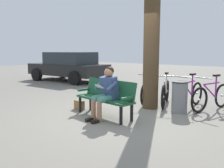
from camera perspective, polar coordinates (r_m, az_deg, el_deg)
ground_plane at (r=5.82m, az=-0.23°, el=-7.63°), size 40.00×40.00×0.00m
bench at (r=5.75m, az=-1.29°, el=-2.65°), size 1.65×0.68×0.87m
person_reading at (r=5.50m, az=-1.41°, el=-1.47°), size 0.53×0.80×1.20m
handbag at (r=6.53m, az=-7.73°, el=-4.89°), size 0.32×0.18×0.24m
tree_trunk at (r=6.57m, az=9.34°, el=11.71°), size 0.42×0.42×4.01m
litter_bin at (r=6.33m, az=15.65°, el=-2.96°), size 0.41×0.41×0.79m
bicycle_purple at (r=6.86m, az=22.39°, el=-2.77°), size 0.61×1.63×0.94m
bicycle_blue at (r=6.95m, az=17.69°, el=-2.41°), size 0.48×1.68×0.94m
bicycle_black at (r=7.10m, az=12.49°, el=-2.00°), size 0.69×1.60×0.94m
bicycle_red at (r=7.35m, az=8.94°, el=-1.58°), size 0.55×1.65×0.94m
parked_car at (r=12.56m, az=-10.17°, el=4.24°), size 4.28×2.18×1.47m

